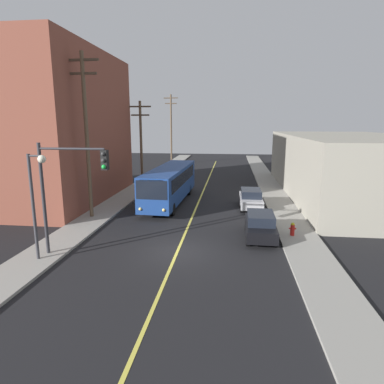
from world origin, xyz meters
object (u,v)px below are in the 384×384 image
object	(u,v)px
parked_car_black	(260,225)
fire_hydrant	(293,229)
street_lamp_left	(36,192)
parked_car_silver	(251,198)
utility_pole_mid	(141,140)
city_bus	(170,183)
traffic_signal_left_corner	(69,179)
utility_pole_far	(171,126)
utility_pole_near	(86,130)

from	to	relation	value
parked_car_black	fire_hydrant	bearing A→B (deg)	8.66
street_lamp_left	fire_hydrant	size ratio (longest dim) A/B	6.55
street_lamp_left	fire_hydrant	xyz separation A→B (m)	(13.68, 5.37, -3.16)
fire_hydrant	street_lamp_left	bearing A→B (deg)	-158.58
parked_car_silver	utility_pole_mid	world-z (taller)	utility_pole_mid
city_bus	traffic_signal_left_corner	world-z (taller)	traffic_signal_left_corner
utility_pole_mid	street_lamp_left	size ratio (longest dim) A/B	1.69
utility_pole_far	city_bus	bearing A→B (deg)	-79.96
traffic_signal_left_corner	parked_car_black	bearing A→B (deg)	22.59
parked_car_black	utility_pole_far	world-z (taller)	utility_pole_far
utility_pole_mid	city_bus	bearing A→B (deg)	-57.48
parked_car_black	utility_pole_mid	distance (m)	20.29
utility_pole_near	utility_pole_mid	xyz separation A→B (m)	(0.50, 12.81, -1.33)
parked_car_black	utility_pole_near	bearing A→B (deg)	166.29
traffic_signal_left_corner	utility_pole_near	bearing A→B (deg)	106.56
utility_pole_near	utility_pole_far	xyz separation A→B (m)	(-0.03, 34.31, -0.11)
parked_car_black	city_bus	bearing A→B (deg)	130.16
utility_pole_mid	utility_pole_far	size ratio (longest dim) A/B	0.80
parked_car_black	street_lamp_left	world-z (taller)	street_lamp_left
street_lamp_left	traffic_signal_left_corner	bearing A→B (deg)	29.52
city_bus	traffic_signal_left_corner	xyz separation A→B (m)	(-2.87, -12.97, 2.49)
utility_pole_far	traffic_signal_left_corner	distance (m)	41.70
traffic_signal_left_corner	street_lamp_left	size ratio (longest dim) A/B	1.09
utility_pole_far	street_lamp_left	bearing A→B (deg)	-88.95
parked_car_black	parked_car_silver	bearing A→B (deg)	91.52
traffic_signal_left_corner	fire_hydrant	size ratio (longest dim) A/B	7.14
utility_pole_far	street_lamp_left	size ratio (longest dim) A/B	2.12
utility_pole_mid	parked_car_silver	bearing A→B (deg)	-35.40
utility_pole_far	fire_hydrant	bearing A→B (deg)	-68.67
parked_car_black	utility_pole_mid	xyz separation A→B (m)	(-11.89, 15.83, 4.44)
utility_pole_mid	fire_hydrant	bearing A→B (deg)	-48.09
traffic_signal_left_corner	fire_hydrant	bearing A→B (deg)	20.42
traffic_signal_left_corner	street_lamp_left	bearing A→B (deg)	-150.48
city_bus	fire_hydrant	world-z (taller)	city_bus
city_bus	traffic_signal_left_corner	distance (m)	13.51
city_bus	utility_pole_mid	size ratio (longest dim) A/B	1.32
utility_pole_mid	traffic_signal_left_corner	size ratio (longest dim) A/B	1.55
utility_pole_near	street_lamp_left	distance (m)	8.61
utility_pole_far	fire_hydrant	size ratio (longest dim) A/B	13.88
traffic_signal_left_corner	fire_hydrant	distance (m)	13.60
street_lamp_left	parked_car_silver	bearing A→B (deg)	47.71
parked_car_black	utility_pole_far	distance (m)	39.75
utility_pole_near	city_bus	bearing A→B (deg)	48.54
parked_car_black	utility_pole_far	bearing A→B (deg)	108.40
parked_car_silver	street_lamp_left	xyz separation A→B (m)	(-11.44, -12.58, 2.90)
city_bus	utility_pole_near	bearing A→B (deg)	-131.46
city_bus	street_lamp_left	world-z (taller)	street_lamp_left
street_lamp_left	fire_hydrant	distance (m)	15.03
traffic_signal_left_corner	street_lamp_left	xyz separation A→B (m)	(-1.42, -0.80, -0.56)
city_bus	street_lamp_left	size ratio (longest dim) A/B	2.22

